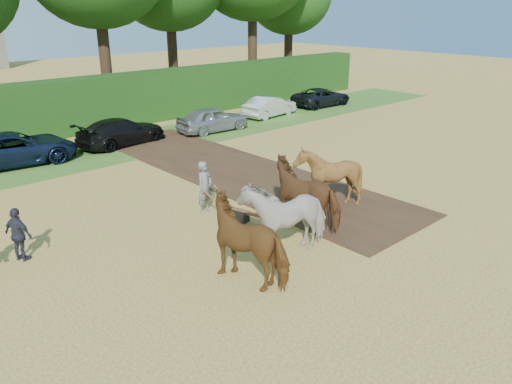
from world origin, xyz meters
name	(u,v)px	position (x,y,z in m)	size (l,w,h in m)	color
ground	(344,234)	(0.00, 0.00, 0.00)	(120.00, 120.00, 0.00)	gold
earth_strip	(237,172)	(1.50, 7.00, 0.03)	(4.50, 17.00, 0.05)	#472D1C
grass_verge	(126,146)	(0.00, 14.00, 0.01)	(50.00, 5.00, 0.03)	#38601E
hedgerow	(84,105)	(0.00, 18.50, 1.50)	(46.00, 1.60, 3.00)	#14380F
spectator_far	(19,235)	(-8.12, 5.08, 0.80)	(0.93, 0.39, 1.59)	#242530
plough_team	(294,203)	(-1.26, 1.04, 1.09)	(7.38, 6.08, 2.21)	brown
parked_cars	(120,133)	(-0.18, 14.18, 0.70)	(35.62, 3.52, 1.48)	#B6B9BD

